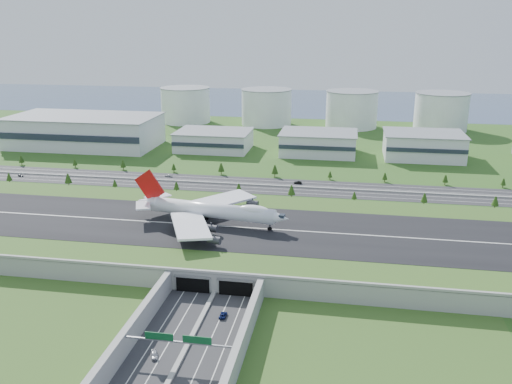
% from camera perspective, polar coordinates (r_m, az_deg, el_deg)
% --- Properties ---
extents(ground, '(1200.00, 1200.00, 0.00)m').
position_cam_1_polar(ground, '(257.20, -1.69, -5.44)').
color(ground, '#244616').
rests_on(ground, ground).
extents(airfield_deck, '(520.00, 100.00, 9.20)m').
position_cam_1_polar(airfield_deck, '(255.55, -1.70, -4.59)').
color(airfield_deck, gray).
rests_on(airfield_deck, ground).
extents(underpass_road, '(38.80, 120.40, 8.00)m').
position_cam_1_polar(underpass_road, '(170.93, -8.60, -17.20)').
color(underpass_road, '#28282B').
rests_on(underpass_road, ground).
extents(sign_gantry_near, '(38.70, 0.70, 9.80)m').
position_cam_1_polar(sign_gantry_near, '(172.42, -8.19, -15.43)').
color(sign_gantry_near, gray).
rests_on(sign_gantry_near, ground).
extents(north_expressway, '(560.00, 36.00, 0.12)m').
position_cam_1_polar(north_expressway, '(345.34, 1.43, 0.63)').
color(north_expressway, '#28282B').
rests_on(north_expressway, ground).
extents(tree_row, '(501.08, 48.67, 8.39)m').
position_cam_1_polar(tree_row, '(342.57, 1.74, 1.30)').
color(tree_row, '#3D2819').
rests_on(tree_row, ground).
extents(hangar_west, '(120.00, 60.00, 25.00)m').
position_cam_1_polar(hangar_west, '(478.55, -17.57, 6.12)').
color(hangar_west, silver).
rests_on(hangar_west, ground).
extents(hangar_mid_a, '(58.00, 42.00, 15.00)m').
position_cam_1_polar(hangar_mid_a, '(445.33, -4.45, 5.42)').
color(hangar_mid_a, silver).
rests_on(hangar_mid_a, ground).
extents(hangar_mid_b, '(58.00, 42.00, 17.00)m').
position_cam_1_polar(hangar_mid_b, '(432.50, 6.58, 5.13)').
color(hangar_mid_b, silver).
rests_on(hangar_mid_b, ground).
extents(hangar_mid_c, '(58.00, 42.00, 19.00)m').
position_cam_1_polar(hangar_mid_c, '(435.48, 17.18, 4.68)').
color(hangar_mid_c, silver).
rests_on(hangar_mid_c, ground).
extents(fuel_tank_a, '(50.00, 50.00, 35.00)m').
position_cam_1_polar(fuel_tank_a, '(573.39, -7.42, 9.05)').
color(fuel_tank_a, silver).
rests_on(fuel_tank_a, ground).
extents(fuel_tank_b, '(50.00, 50.00, 35.00)m').
position_cam_1_polar(fuel_tank_b, '(554.53, 1.11, 8.91)').
color(fuel_tank_b, silver).
rests_on(fuel_tank_b, ground).
extents(fuel_tank_c, '(50.00, 50.00, 35.00)m').
position_cam_1_polar(fuel_tank_c, '(548.34, 10.03, 8.55)').
color(fuel_tank_c, silver).
rests_on(fuel_tank_c, ground).
extents(fuel_tank_d, '(50.00, 50.00, 35.00)m').
position_cam_1_polar(fuel_tank_d, '(555.25, 18.91, 7.99)').
color(fuel_tank_d, silver).
rests_on(fuel_tank_d, ground).
extents(bay_water, '(1200.00, 260.00, 0.06)m').
position_cam_1_polar(bay_water, '(720.65, 5.98, 9.40)').
color(bay_water, '#384D6C').
rests_on(bay_water, ground).
extents(boeing_747, '(78.15, 73.36, 24.26)m').
position_cam_1_polar(boeing_747, '(257.85, -4.83, -1.90)').
color(boeing_747, white).
rests_on(boeing_747, airfield_deck).
extents(car_0, '(3.83, 5.39, 1.70)m').
position_cam_1_polar(car_0, '(179.19, -10.65, -16.46)').
color(car_0, silver).
rests_on(car_0, ground).
extents(car_2, '(2.38, 5.06, 1.40)m').
position_cam_1_polar(car_2, '(197.18, -3.49, -12.80)').
color(car_2, '#0E1848').
rests_on(car_2, ground).
extents(car_4, '(4.48, 2.85, 1.42)m').
position_cam_1_polar(car_4, '(399.53, -23.53, 1.61)').
color(car_4, '#4F4E53').
rests_on(car_4, ground).
extents(car_5, '(5.26, 2.16, 1.69)m').
position_cam_1_polar(car_5, '(350.77, 4.43, 1.01)').
color(car_5, black).
rests_on(car_5, ground).
extents(car_7, '(5.51, 3.32, 1.49)m').
position_cam_1_polar(car_7, '(370.81, -9.20, 1.72)').
color(car_7, silver).
rests_on(car_7, ground).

